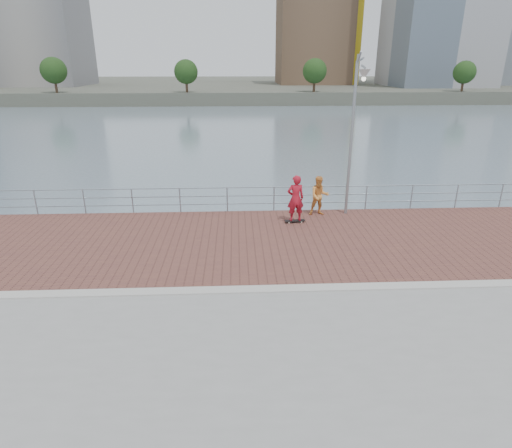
{
  "coord_description": "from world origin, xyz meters",
  "views": [
    {
      "loc": [
        -0.61,
        -10.88,
        6.23
      ],
      "look_at": [
        0.0,
        2.0,
        1.3
      ],
      "focal_mm": 30.0,
      "sensor_mm": 36.0,
      "label": 1
    }
  ],
  "objects_px": {
    "bystander": "(319,196)",
    "guardrail": "(251,196)",
    "street_lamp": "(357,110)",
    "skateboarder": "(296,198)"
  },
  "relations": [
    {
      "from": "guardrail",
      "to": "skateboarder",
      "type": "relative_size",
      "value": 20.51
    },
    {
      "from": "street_lamp",
      "to": "bystander",
      "type": "distance_m",
      "value": 3.81
    },
    {
      "from": "guardrail",
      "to": "street_lamp",
      "type": "height_order",
      "value": "street_lamp"
    },
    {
      "from": "skateboarder",
      "to": "bystander",
      "type": "distance_m",
      "value": 1.48
    },
    {
      "from": "skateboarder",
      "to": "bystander",
      "type": "bearing_deg",
      "value": -148.76
    },
    {
      "from": "bystander",
      "to": "guardrail",
      "type": "bearing_deg",
      "value": 167.11
    },
    {
      "from": "street_lamp",
      "to": "guardrail",
      "type": "bearing_deg",
      "value": 166.9
    },
    {
      "from": "skateboarder",
      "to": "bystander",
      "type": "xyz_separation_m",
      "value": [
        1.15,
        0.91,
        -0.19
      ]
    },
    {
      "from": "guardrail",
      "to": "skateboarder",
      "type": "xyz_separation_m",
      "value": [
        1.76,
        -1.54,
        0.37
      ]
    },
    {
      "from": "street_lamp",
      "to": "skateboarder",
      "type": "bearing_deg",
      "value": -166.1
    }
  ]
}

